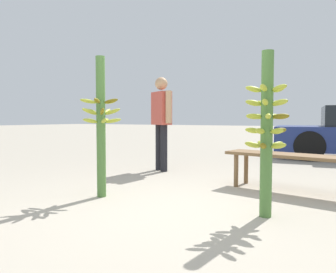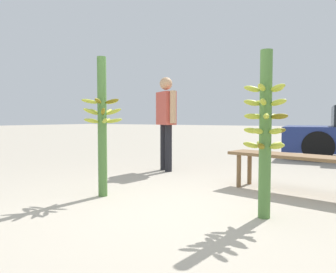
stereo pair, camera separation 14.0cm
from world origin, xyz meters
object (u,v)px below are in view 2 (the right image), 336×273
banana_stalk_left (102,124)px  vendor_person (166,116)px  market_bench (292,160)px  banana_stalk_center (265,129)px

banana_stalk_left → vendor_person: size_ratio=1.00×
banana_stalk_left → vendor_person: (-0.35, 2.03, 0.11)m
vendor_person → market_bench: vendor_person is taller
banana_stalk_center → market_bench: banana_stalk_center is taller
banana_stalk_center → market_bench: size_ratio=0.94×
vendor_person → banana_stalk_left: bearing=-46.8°
banana_stalk_left → banana_stalk_center: (1.89, 0.13, -0.04)m
banana_stalk_left → market_bench: banana_stalk_left is taller
banana_stalk_left → vendor_person: bearing=99.7°
banana_stalk_center → market_bench: (0.02, 1.22, -0.42)m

